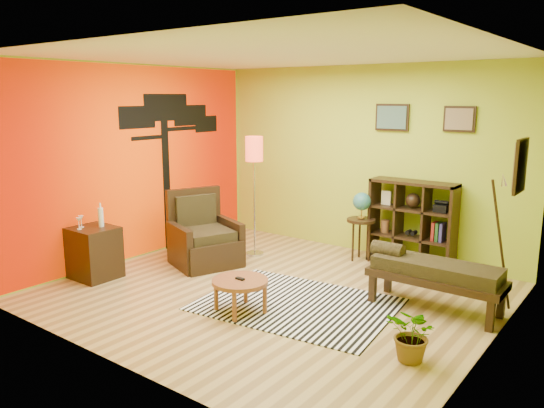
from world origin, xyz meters
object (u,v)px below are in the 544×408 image
Objects in this scene: armchair at (204,242)px; globe_table at (362,209)px; coffee_table at (240,284)px; floor_lamp at (254,160)px; potted_plant at (414,340)px; bench at (432,272)px; cube_shelf at (413,224)px; side_cabinet at (94,252)px.

globe_table is at bearing 40.65° from armchair.
coffee_table is 2.45m from floor_lamp.
coffee_table is 0.56× the size of armchair.
bench is at bearing 104.00° from potted_plant.
floor_lamp is 1.71m from globe_table.
bench is at bearing -8.70° from floor_lamp.
coffee_table is 0.62× the size of globe_table.
coffee_table is 2.13m from bench.
floor_lamp reaches higher than armchair.
armchair is 1.11× the size of globe_table.
cube_shelf is at bearing 120.18° from bench.
armchair is 1.39m from floor_lamp.
coffee_table is at bearing -33.59° from armchair.
side_cabinet is 0.56× the size of floor_lamp.
bench is at bearing -37.83° from globe_table.
globe_table is at bearing 86.47° from coffee_table.
globe_table reaches higher than potted_plant.
globe_table is (1.72, 1.47, 0.44)m from armchair.
potted_plant is at bearing -76.00° from bench.
side_cabinet is at bearing -136.04° from cube_shelf.
coffee_table is 0.35× the size of floor_lamp.
bench reaches higher than coffee_table.
globe_table is 0.74m from cube_shelf.
cube_shelf is (2.40, 1.70, 0.28)m from armchair.
floor_lamp is (1.03, 2.06, 1.10)m from side_cabinet.
bench is (2.88, -0.44, -1.00)m from floor_lamp.
armchair is at bearing 164.90° from potted_plant.
floor_lamp is at bearing 151.85° from potted_plant.
armchair reaches higher than coffee_table.
side_cabinet is at bearing -118.69° from armchair.
cube_shelf is at bearing 18.28° from globe_table.
globe_table is at bearing 142.17° from bench.
cube_shelf is (0.68, 0.23, -0.16)m from globe_table.
armchair is 1.49m from side_cabinet.
coffee_table is 0.41× the size of bench.
cube_shelf reaches higher than side_cabinet.
potted_plant is at bearing -15.10° from armchair.
globe_table is at bearing 27.07° from floor_lamp.
side_cabinet is 0.66× the size of bench.
globe_table is (0.16, 2.51, 0.43)m from coffee_table.
cube_shelf is at bearing 112.89° from potted_plant.
armchair is 1.12× the size of side_cabinet.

